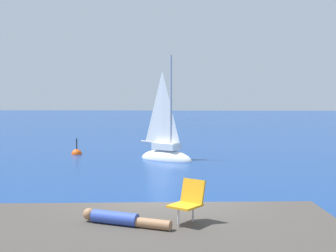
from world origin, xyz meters
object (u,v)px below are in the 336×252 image
Objects in this scene: person_sunbather at (121,219)px; marker_buoy at (77,154)px; sailboat_near at (166,154)px; beach_chair at (189,200)px.

person_sunbather is 16.80m from marker_buoy.
sailboat_near reaches higher than beach_chair.
marker_buoy is (-4.86, 1.86, -0.30)m from sailboat_near.
sailboat_near reaches higher than marker_buoy.
person_sunbather is (-0.15, -14.24, 0.64)m from sailboat_near.
marker_buoy is at bearing -167.89° from sailboat_near.
sailboat_near is 14.13m from beach_chair.
sailboat_near is 3.29× the size of person_sunbather.
person_sunbather reaches higher than marker_buoy.
beach_chair is at bearing -69.51° from marker_buoy.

